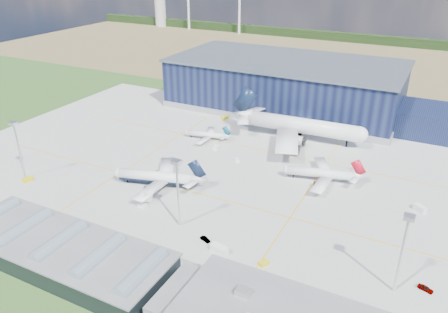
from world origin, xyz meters
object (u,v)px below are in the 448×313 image
Objects in this scene: airliner_red at (320,169)px; gse_van_a at (219,249)px; light_mast_west at (17,141)px; gse_cart_b at (237,160)px; airliner_widebody at (303,118)px; hangar at (290,87)px; airliner_regional at (206,132)px; light_mast_east at (404,242)px; car_a at (426,288)px; airstair at (146,199)px; gse_van_c at (266,290)px; gse_tug_a at (28,179)px; gse_van_b at (420,208)px; gse_tug_c at (225,118)px; car_b at (205,239)px; gse_cart_a at (216,148)px; light_mast_center at (177,183)px; airliner_navy at (155,171)px; gse_tug_b at (264,263)px.

gse_van_a is at bearing 62.82° from airliner_red.
light_mast_west is 8.59× the size of gse_cart_b.
airliner_widebody is (83.10, 84.13, -4.83)m from light_mast_west.
hangar reaches higher than airliner_regional.
light_mast_east is at bearing -73.29° from gse_cart_b.
airliner_widebody is 100.22m from car_a.
airliner_widebody is 84.27m from airstair.
gse_cart_b is 0.50× the size of gse_van_c.
airliner_red is 57.47m from gse_van_a.
hangar is 36.67× the size of car_a.
airliner_widebody is (20.29, -40.68, -1.01)m from hangar.
car_a is (142.27, 3.86, -14.76)m from light_mast_west.
airliner_regional reaches higher than gse_van_a.
gse_van_a is at bearing 119.10° from car_a.
gse_van_c is (-29.05, -16.00, -14.15)m from light_mast_east.
gse_tug_a is 0.83× the size of gse_van_b.
gse_van_c is at bearing -14.43° from airstair.
gse_tug_a is (-98.13, -50.58, -4.29)m from airliner_red.
car_a is (75.93, -46.12, 0.09)m from gse_cart_b.
hangar reaches higher than gse_tug_c.
gse_van_c is at bearing -79.85° from airliner_widebody.
airliner_widebody reaches higher than gse_van_c.
gse_cart_a is at bearing 44.72° from car_b.
gse_tug_a is at bearing 145.83° from gse_van_b.
light_mast_center is at bearing -101.56° from airliner_widebody.
airliner_widebody reaches higher than car_a.
airliner_regional is 12.48m from gse_cart_a.
airliner_red is at bearing -38.67° from gse_cart_b.
gse_van_b is 1.24× the size of gse_tug_c.
light_mast_center is 6.43× the size of gse_tug_c.
airliner_navy is 9.99× the size of car_b.
airliner_widebody reaches higher than airliner_navy.
gse_cart_a is (9.38, -7.68, -2.97)m from airliner_regional.
airliner_red is 8.60× the size of car_b.
airliner_regional is at bearing -99.64° from airliner_navy.
light_mast_east reaches higher than gse_tug_a.
airliner_widebody is at bearing 45.35° from light_mast_west.
light_mast_east is at bearing 36.07° from gse_tug_b.
hangar is at bearing 93.30° from light_mast_center.
light_mast_east reaches higher than airliner_navy.
airliner_regional reaches higher than gse_tug_a.
light_mast_center is at bearing 80.69° from gse_van_a.
gse_cart_a is (-17.10, 56.78, -14.71)m from light_mast_center.
gse_tug_c is at bearing 85.42° from gse_cart_b.
light_mast_west is 89.14m from gse_van_a.
light_mast_west is 6.88× the size of gse_cart_a.
gse_tug_c is at bearing 136.10° from light_mast_east.
airliner_regional is at bearing -107.73° from hangar.
airliner_regional is 59.06m from airstair.
airliner_red is at bearing 60.38° from car_a.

